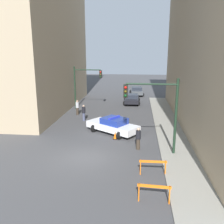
% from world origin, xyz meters
% --- Properties ---
extents(ground_plane, '(120.00, 120.00, 0.00)m').
position_xyz_m(ground_plane, '(0.00, 0.00, 0.00)').
color(ground_plane, '#424244').
extents(sidewalk_right, '(2.40, 44.00, 0.12)m').
position_xyz_m(sidewalk_right, '(6.20, 0.00, 0.06)').
color(sidewalk_right, gray).
rests_on(sidewalk_right, ground_plane).
extents(building_corner_left, '(14.00, 20.00, 24.99)m').
position_xyz_m(building_corner_left, '(-12.00, 14.00, 12.50)').
color(building_corner_left, tan).
rests_on(building_corner_left, ground_plane).
extents(traffic_light_near, '(3.64, 0.35, 5.20)m').
position_xyz_m(traffic_light_near, '(4.73, 1.10, 3.53)').
color(traffic_light_near, black).
rests_on(traffic_light_near, sidewalk_right).
extents(traffic_light_far, '(3.44, 0.35, 5.20)m').
position_xyz_m(traffic_light_far, '(-3.30, 14.21, 3.40)').
color(traffic_light_far, black).
rests_on(traffic_light_far, ground_plane).
extents(police_car, '(4.93, 4.17, 1.52)m').
position_xyz_m(police_car, '(1.22, 5.28, 0.72)').
color(police_car, white).
rests_on(police_car, ground_plane).
extents(parked_car_near, '(2.30, 4.31, 1.31)m').
position_xyz_m(parked_car_near, '(2.48, 17.96, 0.67)').
color(parked_car_near, black).
rests_on(parked_car_near, ground_plane).
extents(parked_car_mid, '(2.45, 4.41, 1.31)m').
position_xyz_m(parked_car_mid, '(3.05, 24.73, 0.67)').
color(parked_car_mid, '#474C51').
rests_on(parked_car_mid, ground_plane).
extents(pedestrian_crossing, '(0.49, 0.49, 1.66)m').
position_xyz_m(pedestrian_crossing, '(-2.19, 8.93, 0.86)').
color(pedestrian_crossing, '#474C66').
rests_on(pedestrian_crossing, ground_plane).
extents(pedestrian_corner, '(0.49, 0.49, 1.66)m').
position_xyz_m(pedestrian_corner, '(-3.43, 11.22, 0.86)').
color(pedestrian_corner, '#382D23').
rests_on(pedestrian_corner, ground_plane).
extents(pedestrian_sidewalk, '(0.46, 0.46, 1.66)m').
position_xyz_m(pedestrian_sidewalk, '(3.43, 1.81, 0.86)').
color(pedestrian_sidewalk, '#382D23').
rests_on(pedestrian_sidewalk, ground_plane).
extents(barrier_front, '(1.60, 0.24, 0.90)m').
position_xyz_m(barrier_front, '(4.22, -4.71, 0.62)').
color(barrier_front, orange).
rests_on(barrier_front, ground_plane).
extents(barrier_mid, '(1.60, 0.20, 0.90)m').
position_xyz_m(barrier_mid, '(4.30, -1.98, 0.62)').
color(barrier_mid, orange).
rests_on(barrier_mid, ground_plane).
extents(traffic_cone, '(0.36, 0.36, 0.66)m').
position_xyz_m(traffic_cone, '(1.55, 3.82, 0.32)').
color(traffic_cone, black).
rests_on(traffic_cone, ground_plane).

